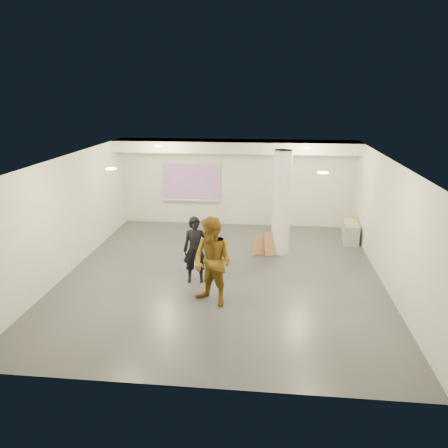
# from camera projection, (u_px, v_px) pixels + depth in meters

# --- Properties ---
(floor) EXTENTS (8.00, 9.00, 0.01)m
(floor) POSITION_uv_depth(u_px,v_px,m) (222.00, 275.00, 11.28)
(floor) COLOR #3A3D42
(floor) RESTS_ON ground
(ceiling) EXTENTS (8.00, 9.00, 0.01)m
(ceiling) POSITION_uv_depth(u_px,v_px,m) (222.00, 159.00, 10.40)
(ceiling) COLOR white
(ceiling) RESTS_ON floor
(wall_back) EXTENTS (8.00, 0.01, 3.00)m
(wall_back) POSITION_uv_depth(u_px,v_px,m) (236.00, 183.00, 15.12)
(wall_back) COLOR silver
(wall_back) RESTS_ON floor
(wall_front) EXTENTS (8.00, 0.01, 3.00)m
(wall_front) POSITION_uv_depth(u_px,v_px,m) (190.00, 303.00, 6.56)
(wall_front) COLOR silver
(wall_front) RESTS_ON floor
(wall_left) EXTENTS (0.01, 9.00, 3.00)m
(wall_left) POSITION_uv_depth(u_px,v_px,m) (68.00, 214.00, 11.24)
(wall_left) COLOR silver
(wall_left) RESTS_ON floor
(wall_right) EXTENTS (0.01, 9.00, 3.00)m
(wall_right) POSITION_uv_depth(u_px,v_px,m) (388.00, 224.00, 10.44)
(wall_right) COLOR silver
(wall_right) RESTS_ON floor
(soffit_band) EXTENTS (8.00, 1.10, 0.36)m
(soffit_band) POSITION_uv_depth(u_px,v_px,m) (235.00, 146.00, 14.21)
(soffit_band) COLOR silver
(soffit_band) RESTS_ON ceiling
(downlight_nw) EXTENTS (0.22, 0.22, 0.02)m
(downlight_nw) POSITION_uv_depth(u_px,v_px,m) (158.00, 146.00, 13.01)
(downlight_nw) COLOR #F3C391
(downlight_nw) RESTS_ON ceiling
(downlight_ne) EXTENTS (0.22, 0.22, 0.02)m
(downlight_ne) POSITION_uv_depth(u_px,v_px,m) (307.00, 148.00, 12.56)
(downlight_ne) COLOR #F3C391
(downlight_ne) RESTS_ON ceiling
(downlight_sw) EXTENTS (0.22, 0.22, 0.02)m
(downlight_sw) POSITION_uv_depth(u_px,v_px,m) (111.00, 169.00, 9.20)
(downlight_sw) COLOR #F3C391
(downlight_sw) RESTS_ON ceiling
(downlight_se) EXTENTS (0.22, 0.22, 0.02)m
(downlight_se) POSITION_uv_depth(u_px,v_px,m) (323.00, 173.00, 8.76)
(downlight_se) COLOR #F3C391
(downlight_se) RESTS_ON ceiling
(column) EXTENTS (0.52, 0.52, 3.00)m
(column) POSITION_uv_depth(u_px,v_px,m) (282.00, 203.00, 12.40)
(column) COLOR white
(column) RESTS_ON floor
(projection_screen) EXTENTS (2.10, 0.13, 1.42)m
(projection_screen) POSITION_uv_depth(u_px,v_px,m) (191.00, 181.00, 15.23)
(projection_screen) COLOR silver
(projection_screen) RESTS_ON wall_back
(credenza) EXTENTS (0.52, 1.09, 0.62)m
(credenza) POSITION_uv_depth(u_px,v_px,m) (350.00, 232.00, 13.70)
(credenza) COLOR #949699
(credenza) RESTS_ON floor
(postit_pad) EXTENTS (0.26, 0.32, 0.03)m
(postit_pad) POSITION_uv_depth(u_px,v_px,m) (352.00, 220.00, 13.85)
(postit_pad) COLOR yellow
(postit_pad) RESTS_ON credenza
(cardboard_back) EXTENTS (0.67, 0.48, 0.67)m
(cardboard_back) POSITION_uv_depth(u_px,v_px,m) (274.00, 243.00, 12.60)
(cardboard_back) COLOR #9E6E43
(cardboard_back) RESTS_ON floor
(cardboard_front) EXTENTS (0.51, 0.28, 0.54)m
(cardboard_front) POSITION_uv_depth(u_px,v_px,m) (261.00, 246.00, 12.60)
(cardboard_front) COLOR #9E6E43
(cardboard_front) RESTS_ON floor
(woman) EXTENTS (0.65, 0.46, 1.66)m
(woman) POSITION_uv_depth(u_px,v_px,m) (195.00, 250.00, 10.65)
(woman) COLOR black
(woman) RESTS_ON floor
(man) EXTENTS (1.22, 1.15, 1.98)m
(man) POSITION_uv_depth(u_px,v_px,m) (213.00, 262.00, 9.48)
(man) COLOR brown
(man) RESTS_ON floor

